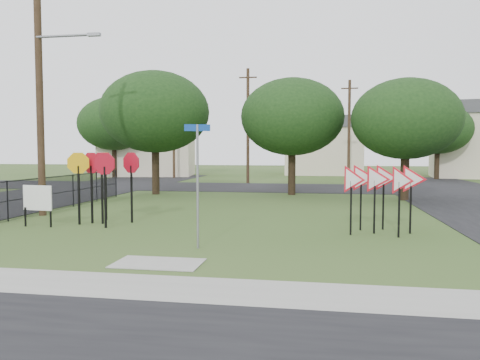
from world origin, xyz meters
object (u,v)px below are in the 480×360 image
Objects in this scene: yield_sign_cluster at (380,182)px; info_board at (37,199)px; stop_sign_cluster at (102,171)px; street_name_sign at (198,178)px.

info_board is at bearing -176.40° from yield_sign_cluster.
stop_sign_cluster is 2.33m from info_board.
street_name_sign is 1.23× the size of yield_sign_cluster.
yield_sign_cluster is 11.33m from info_board.
street_name_sign is 1.28× the size of stop_sign_cluster.
street_name_sign is 5.65m from stop_sign_cluster.
street_name_sign is 6.79m from info_board.
street_name_sign is 5.95m from yield_sign_cluster.
info_board is (-6.26, 2.47, -0.92)m from street_name_sign.
stop_sign_cluster is at bearing 177.90° from yield_sign_cluster.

